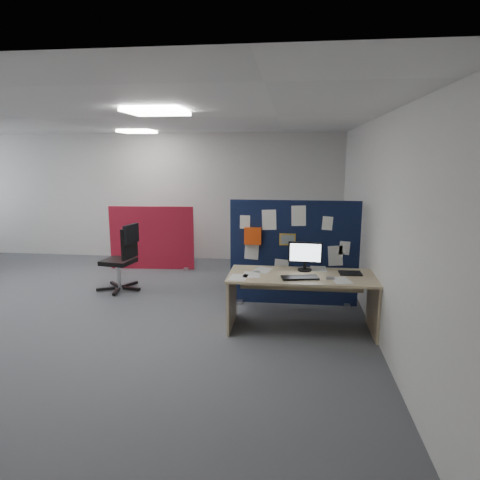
# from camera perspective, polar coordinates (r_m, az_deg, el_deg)

# --- Properties ---
(floor) EXTENTS (9.00, 9.00, 0.00)m
(floor) POSITION_cam_1_polar(r_m,az_deg,el_deg) (6.86, -23.84, -8.70)
(floor) COLOR #4E5055
(floor) RESTS_ON ground
(ceiling) EXTENTS (9.00, 7.00, 0.02)m
(ceiling) POSITION_cam_1_polar(r_m,az_deg,el_deg) (6.51, -25.74, 14.34)
(ceiling) COLOR white
(ceiling) RESTS_ON wall_back
(wall_back) EXTENTS (9.00, 0.02, 2.70)m
(wall_back) POSITION_cam_1_polar(r_m,az_deg,el_deg) (9.68, -13.92, 5.66)
(wall_back) COLOR silver
(wall_back) RESTS_ON floor
(wall_right) EXTENTS (0.02, 7.00, 2.70)m
(wall_right) POSITION_cam_1_polar(r_m,az_deg,el_deg) (5.68, 17.70, 1.86)
(wall_right) COLOR silver
(wall_right) RESTS_ON floor
(ceiling_lights) EXTENTS (4.10, 4.10, 0.04)m
(ceiling_lights) POSITION_cam_1_polar(r_m,az_deg,el_deg) (6.93, -20.29, 14.23)
(ceiling_lights) COLOR white
(ceiling_lights) RESTS_ON ceiling
(navy_divider) EXTENTS (1.91, 0.30, 1.58)m
(navy_divider) POSITION_cam_1_polar(r_m,az_deg,el_deg) (6.45, 7.02, -1.70)
(navy_divider) COLOR black
(navy_divider) RESTS_ON floor
(main_desk) EXTENTS (1.86, 0.83, 0.73)m
(main_desk) POSITION_cam_1_polar(r_m,az_deg,el_deg) (5.59, 8.20, -6.14)
(main_desk) COLOR tan
(main_desk) RESTS_ON floor
(monitor_main) EXTENTS (0.44, 0.18, 0.38)m
(monitor_main) POSITION_cam_1_polar(r_m,az_deg,el_deg) (5.66, 8.67, -1.96)
(monitor_main) COLOR black
(monitor_main) RESTS_ON main_desk
(keyboard) EXTENTS (0.48, 0.27, 0.02)m
(keyboard) POSITION_cam_1_polar(r_m,az_deg,el_deg) (5.33, 7.98, -4.99)
(keyboard) COLOR black
(keyboard) RESTS_ON main_desk
(mouse) EXTENTS (0.10, 0.06, 0.03)m
(mouse) POSITION_cam_1_polar(r_m,az_deg,el_deg) (5.37, 11.93, -5.00)
(mouse) COLOR #A5A4AA
(mouse) RESTS_ON main_desk
(paper_tray) EXTENTS (0.29, 0.23, 0.01)m
(paper_tray) POSITION_cam_1_polar(r_m,az_deg,el_deg) (5.68, 14.49, -4.29)
(paper_tray) COLOR black
(paper_tray) RESTS_ON main_desk
(red_divider) EXTENTS (1.67, 0.30, 1.25)m
(red_divider) POSITION_cam_1_polar(r_m,az_deg,el_deg) (8.63, -11.68, 0.20)
(red_divider) COLOR #A41527
(red_divider) RESTS_ON floor
(office_chair) EXTENTS (0.73, 0.73, 1.11)m
(office_chair) POSITION_cam_1_polar(r_m,az_deg,el_deg) (7.31, -15.22, -1.80)
(office_chair) COLOR black
(office_chair) RESTS_ON floor
(desk_papers) EXTENTS (1.51, 0.84, 0.00)m
(desk_papers) POSITION_cam_1_polar(r_m,az_deg,el_deg) (5.51, 5.64, -4.53)
(desk_papers) COLOR white
(desk_papers) RESTS_ON main_desk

